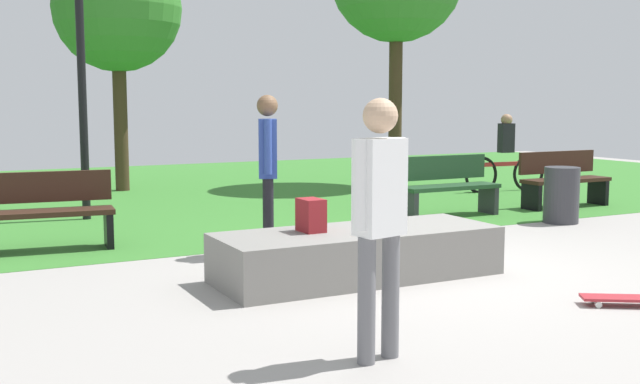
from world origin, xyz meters
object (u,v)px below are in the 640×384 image
Objects in this scene: backpack_on_ledge at (311,215)px; lamp_post at (80,33)px; park_bench_far_right at (563,178)px; cyclist_on_bicycle at (506,159)px; park_bench_by_oak at (447,185)px; tree_tall_oak at (117,9)px; trash_bin at (561,195)px; skater_watching at (268,161)px; skateboard_by_ledge at (630,299)px; concrete_ledge at (358,254)px; park_bench_near_lamppost at (42,210)px; skater_performing_trick at (379,208)px.

lamp_post is at bearing 11.98° from backpack_on_ledge.
park_bench_far_right is at bearing -67.36° from backpack_on_ledge.
cyclist_on_bicycle is (6.63, 4.89, -0.01)m from backpack_on_ledge.
backpack_on_ledge is at bearing -142.94° from park_bench_by_oak.
tree_tall_oak is 5.89× the size of trash_bin.
skater_watching is 6.05m from park_bench_far_right.
skateboard_by_ledge is 0.49× the size of park_bench_by_oak.
park_bench_far_right is at bearing -0.83° from park_bench_by_oak.
park_bench_near_lamppost is at bearing 131.80° from concrete_ledge.
park_bench_near_lamppost is (-4.11, 4.83, 0.42)m from skateboard_by_ledge.
skater_performing_trick reaches higher than park_bench_by_oak.
park_bench_far_right reaches higher than concrete_ledge.
tree_tall_oak reaches higher than cyclist_on_bicycle.
park_bench_far_right is at bearing 13.38° from skater_watching.
trash_bin is (2.77, 3.60, 0.34)m from skateboard_by_ledge.
skater_performing_trick is 0.97× the size of skater_watching.
trash_bin is (5.38, 3.78, -0.63)m from skater_performing_trick.
lamp_post reaches higher than skater_watching.
park_bench_by_oak is at bearing 49.52° from skater_performing_trick.
tree_tall_oak is 1.05× the size of lamp_post.
trash_bin is (4.76, 1.53, -0.24)m from backpack_on_ledge.
park_bench_far_right is 0.34× the size of tree_tall_oak.
lamp_post is 7.28m from trash_bin.
lamp_post reaches higher than skater_performing_trick.
park_bench_far_right is (4.00, 4.82, 0.42)m from skateboard_by_ledge.
park_bench_near_lamppost is 8.11m from park_bench_far_right.
park_bench_far_right is (5.99, 2.75, -0.16)m from backpack_on_ledge.
park_bench_by_oak is 2.00× the size of trash_bin.
trash_bin is at bearing -119.07° from cyclist_on_bicycle.
skater_watching is 2.30× the size of skateboard_by_ledge.
skateboard_by_ledge is 5.16m from park_bench_by_oak.
skater_performing_trick is at bearing 162.67° from backpack_on_ledge.
skater_performing_trick is at bearing -142.88° from park_bench_far_right.
trash_bin reaches higher than skateboard_by_ledge.
skateboard_by_ledge is 11.16m from tree_tall_oak.
concrete_ledge is 1.71× the size of park_bench_near_lamppost.
skater_performing_trick is 1.09× the size of park_bench_by_oak.
park_bench_by_oak is at bearing 41.95° from concrete_ledge.
park_bench_by_oak is 3.63m from cyclist_on_bicycle.
skater_watching is 2.72m from park_bench_near_lamppost.
park_bench_near_lamppost is 6.98m from trash_bin.
skater_watching is at bearing 118.45° from skateboard_by_ledge.
concrete_ledge reaches higher than skateboard_by_ledge.
tree_tall_oak reaches higher than skater_performing_trick.
park_bench_by_oak is 0.36× the size of lamp_post.
skateboard_by_ledge is at bearing -109.19° from park_bench_by_oak.
skater_performing_trick is 1.07× the size of park_bench_near_lamppost.
backpack_on_ledge is at bearing 133.76° from skateboard_by_ledge.
park_bench_by_oak is at bearing 0.24° from park_bench_near_lamppost.
lamp_post is at bearing 156.12° from park_bench_by_oak.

